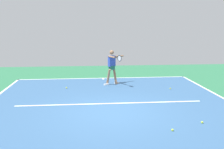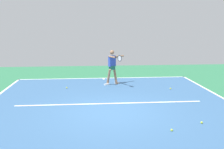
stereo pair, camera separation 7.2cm
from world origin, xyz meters
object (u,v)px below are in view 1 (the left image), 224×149
object	(u,v)px
tennis_ball_by_baseline	(172,130)
tennis_ball_centre_court	(67,88)
tennis_ball_near_service_line	(170,88)
tennis_player	(112,65)
tennis_ball_far_corner	(202,122)

from	to	relation	value
tennis_ball_by_baseline	tennis_ball_centre_court	xyz separation A→B (m)	(3.35, -5.18, 0.00)
tennis_ball_near_service_line	tennis_ball_by_baseline	xyz separation A→B (m)	(1.44, 4.62, 0.00)
tennis_player	tennis_ball_far_corner	distance (m)	5.86
tennis_ball_near_service_line	tennis_ball_by_baseline	size ratio (longest dim) A/B	1.00
tennis_ball_near_service_line	tennis_ball_centre_court	distance (m)	4.82
tennis_player	tennis_ball_far_corner	size ratio (longest dim) A/B	26.18
tennis_ball_near_service_line	tennis_ball_far_corner	size ratio (longest dim) A/B	1.00
tennis_ball_by_baseline	tennis_ball_centre_court	bearing A→B (deg)	-57.11
tennis_ball_by_baseline	tennis_ball_far_corner	bearing A→B (deg)	-156.36
tennis_ball_near_service_line	tennis_ball_centre_court	world-z (taller)	same
tennis_player	tennis_ball_near_service_line	bearing A→B (deg)	126.09
tennis_player	tennis_ball_centre_court	size ratio (longest dim) A/B	26.18
tennis_ball_by_baseline	tennis_ball_centre_court	size ratio (longest dim) A/B	1.00
tennis_ball_far_corner	tennis_player	bearing A→B (deg)	-67.43
tennis_ball_far_corner	tennis_ball_centre_court	xyz separation A→B (m)	(4.42, -4.71, 0.00)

